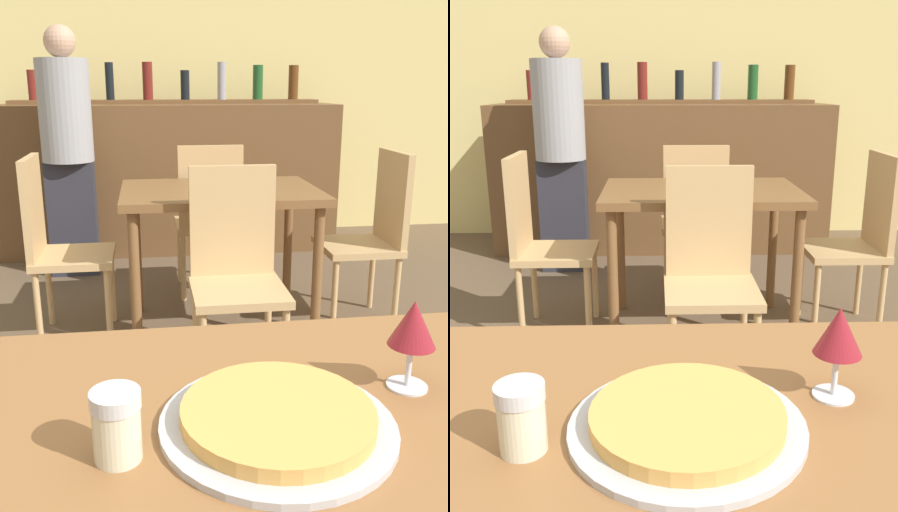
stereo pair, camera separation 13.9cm
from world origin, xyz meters
TOP-DOWN VIEW (x-y plane):
  - wall_back at (0.00, 4.25)m, footprint 8.00×0.05m
  - dining_table_near at (0.00, 0.00)m, footprint 1.08×0.73m
  - dining_table_far at (0.19, 2.09)m, footprint 1.00×0.72m
  - bar_counter at (0.00, 3.75)m, footprint 2.60×0.56m
  - bar_back_shelf at (0.03, 3.89)m, footprint 2.39×0.24m
  - chair_far_side_front at (0.19, 1.57)m, footprint 0.40×0.40m
  - chair_far_side_back at (0.19, 2.61)m, footprint 0.40×0.40m
  - chair_far_side_left at (-0.65, 2.09)m, footprint 0.40×0.40m
  - chair_far_side_right at (1.03, 2.09)m, footprint 0.40×0.40m
  - pizza_tray at (0.01, -0.03)m, footprint 0.36×0.36m
  - cheese_shaker at (-0.23, -0.08)m, footprint 0.07×0.07m
  - person_standing at (-0.69, 3.17)m, footprint 0.34×0.34m
  - wine_glass at (0.26, 0.06)m, footprint 0.08×0.08m

SIDE VIEW (x-z plane):
  - chair_far_side_front at x=0.19m, z-range 0.06..1.00m
  - chair_far_side_back at x=0.19m, z-range 0.06..1.00m
  - chair_far_side_left at x=-0.65m, z-range 0.06..1.00m
  - chair_far_side_right at x=1.03m, z-range 0.06..1.00m
  - bar_counter at x=0.00m, z-range 0.00..1.13m
  - dining_table_far at x=0.19m, z-range 0.29..1.05m
  - dining_table_near at x=0.00m, z-range 0.29..1.07m
  - pizza_tray at x=0.01m, z-range 0.77..0.81m
  - cheese_shaker at x=-0.23m, z-range 0.77..0.88m
  - wine_glass at x=0.26m, z-range 0.81..0.97m
  - person_standing at x=-0.69m, z-range 0.07..1.71m
  - bar_back_shelf at x=0.03m, z-range 1.05..1.36m
  - wall_back at x=0.00m, z-range 0.00..2.80m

